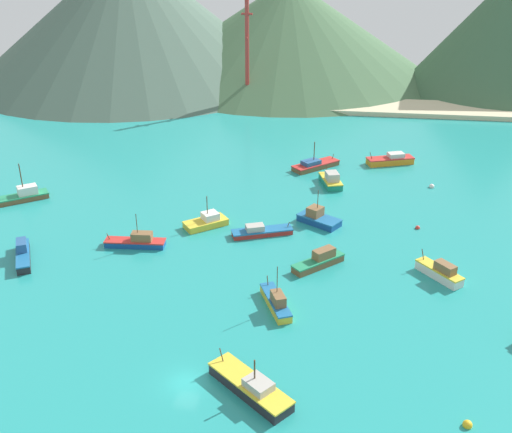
{
  "coord_description": "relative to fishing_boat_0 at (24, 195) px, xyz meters",
  "views": [
    {
      "loc": [
        14.35,
        -48.57,
        43.76
      ],
      "look_at": [
        1.9,
        41.21,
        0.4
      ],
      "focal_mm": 41.86,
      "sensor_mm": 36.0,
      "label": 1
    }
  ],
  "objects": [
    {
      "name": "hill_central",
      "position": [
        37.86,
        107.58,
        14.46
      ],
      "size": [
        97.62,
        97.62,
        30.76
      ],
      "color": "#476B47",
      "rests_on": "ground"
    },
    {
      "name": "hill_east",
      "position": [
        104.17,
        97.91,
        17.12
      ],
      "size": [
        60.37,
        60.37,
        36.07
      ],
      "color": "#3D6042",
      "rests_on": "ground"
    },
    {
      "name": "radio_tower",
      "position": [
        30.24,
        69.34,
        14.26
      ],
      "size": [
        2.98,
        2.38,
        29.77
      ],
      "color": "#B7332D",
      "rests_on": "ground"
    },
    {
      "name": "buoy_0",
      "position": [
        73.64,
        16.19,
        -0.74
      ],
      "size": [
        1.0,
        1.0,
        1.0
      ],
      "color": "silver",
      "rests_on": "ground"
    },
    {
      "name": "fishing_boat_2",
      "position": [
        52.98,
        -2.2,
        -0.01
      ],
      "size": [
        7.75,
        6.52,
        5.89
      ],
      "color": "#14478C",
      "rests_on": "ground"
    },
    {
      "name": "fishing_boat_10",
      "position": [
        70.59,
        -17.34,
        0.08
      ],
      "size": [
        6.24,
        6.91,
        2.92
      ],
      "color": "silver",
      "rests_on": "ground"
    },
    {
      "name": "fishing_boat_11",
      "position": [
        53.8,
        -16.32,
        -0.0
      ],
      "size": [
        7.64,
        7.38,
        2.53
      ],
      "color": "brown",
      "rests_on": "ground"
    },
    {
      "name": "fishing_boat_4",
      "position": [
        54.66,
        14.67,
        0.11
      ],
      "size": [
        4.9,
        7.76,
        2.85
      ],
      "color": "#198466",
      "rests_on": "ground"
    },
    {
      "name": "fishing_boat_0",
      "position": [
        0.0,
        0.0,
        0.0
      ],
      "size": [
        8.94,
        7.77,
        6.95
      ],
      "color": "brown",
      "rests_on": "ground"
    },
    {
      "name": "fishing_boat_6",
      "position": [
        47.8,
        -43.74,
        -0.07
      ],
      "size": [
        9.97,
        9.01,
        4.64
      ],
      "color": "#232328",
      "rests_on": "ground"
    },
    {
      "name": "fishing_boat_5",
      "position": [
        51.18,
        23.34,
        -0.2
      ],
      "size": [
        9.83,
        9.42,
        5.69
      ],
      "color": "brown",
      "rests_on": "ground"
    },
    {
      "name": "fishing_boat_9",
      "position": [
        25.72,
        -14.11,
        -0.1
      ],
      "size": [
        9.42,
        2.83,
        5.49
      ],
      "color": "#14478C",
      "rests_on": "ground"
    },
    {
      "name": "fishing_boat_7",
      "position": [
        10.4,
        -20.41,
        0.0
      ],
      "size": [
        5.92,
        8.92,
        2.65
      ],
      "color": "#232328",
      "rests_on": "ground"
    },
    {
      "name": "buoy_2",
      "position": [
        69.48,
        -45.46,
        -0.75
      ],
      "size": [
        0.97,
        0.97,
        0.97
      ],
      "color": "gold",
      "rests_on": "ground"
    },
    {
      "name": "buoy_1",
      "position": [
        69.18,
        -1.98,
        -0.78
      ],
      "size": [
        0.77,
        0.77,
        0.77
      ],
      "color": "red",
      "rests_on": "ground"
    },
    {
      "name": "fishing_boat_3",
      "position": [
        44.12,
        -7.66,
        -0.29
      ],
      "size": [
        9.97,
        5.74,
        1.82
      ],
      "color": "red",
      "rests_on": "ground"
    },
    {
      "name": "hill_west",
      "position": [
        -11.97,
        99.03,
        19.26
      ],
      "size": [
        103.62,
        103.62,
        40.36
      ],
      "color": "#4C6656",
      "rests_on": "ground"
    },
    {
      "name": "fishing_boat_13",
      "position": [
        34.89,
        -5.8,
        -0.11
      ],
      "size": [
        7.53,
        6.89,
        5.3
      ],
      "color": "gold",
      "rests_on": "ground"
    },
    {
      "name": "beach_strip",
      "position": [
        40.63,
        70.76,
        -0.32
      ],
      "size": [
        247.0,
        14.71,
        1.2
      ],
      "primitive_type": "cube",
      "color": "beige",
      "rests_on": "ground"
    },
    {
      "name": "fishing_boat_12",
      "position": [
        66.73,
        28.06,
        -0.05
      ],
      "size": [
        10.17,
        6.04,
        2.87
      ],
      "color": "orange",
      "rests_on": "ground"
    },
    {
      "name": "fishing_boat_1",
      "position": [
        48.72,
        -27.71,
        -0.02
      ],
      "size": [
        5.04,
        8.31,
        6.26
      ],
      "color": "gold",
      "rests_on": "ground"
    },
    {
      "name": "ground",
      "position": [
        40.63,
        -13.13,
        -1.17
      ],
      "size": [
        260.0,
        280.0,
        0.5
      ],
      "color": "teal"
    }
  ]
}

